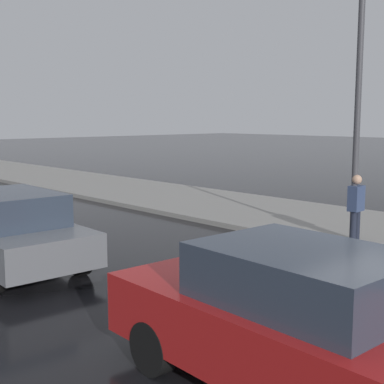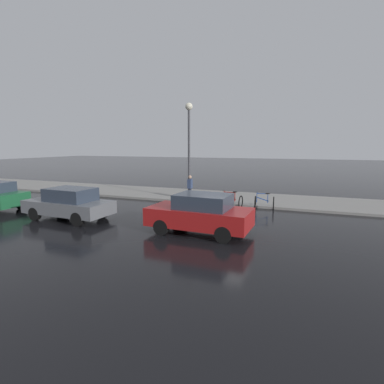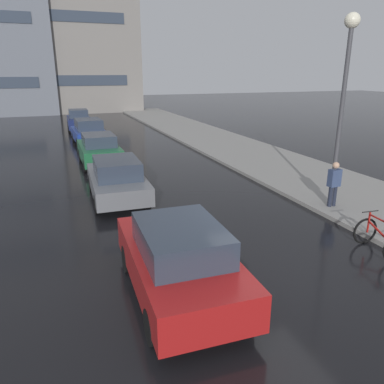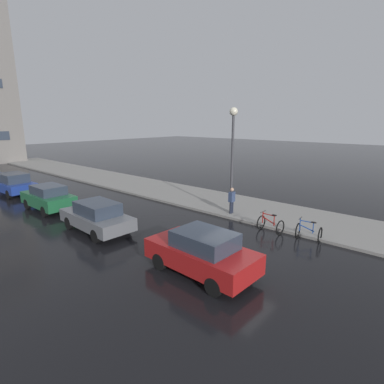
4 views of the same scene
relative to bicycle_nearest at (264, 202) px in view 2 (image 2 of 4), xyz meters
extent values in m
plane|color=black|center=(-3.47, 1.55, -0.40)|extent=(140.00, 140.00, 0.00)
cube|color=gray|center=(2.53, 11.55, -0.33)|extent=(4.80, 60.00, 0.14)
torus|color=black|center=(-0.05, 0.50, -0.04)|extent=(0.73, 0.13, 0.73)
torus|color=black|center=(0.05, -0.50, -0.04)|extent=(0.73, 0.13, 0.73)
cube|color=#234CA8|center=(0.02, -0.18, 0.22)|extent=(0.04, 0.04, 0.51)
cube|color=#234CA8|center=(-0.04, 0.42, 0.27)|extent=(0.04, 0.04, 0.61)
cube|color=#234CA8|center=(-0.01, 0.12, 0.48)|extent=(0.10, 0.60, 0.04)
cube|color=#234CA8|center=(-0.01, 0.10, 0.16)|extent=(0.11, 0.68, 0.25)
ellipsoid|color=black|center=(0.02, -0.18, 0.50)|extent=(0.17, 0.27, 0.07)
cylinder|color=black|center=(-0.04, 0.42, 0.59)|extent=(0.50, 0.08, 0.03)
torus|color=black|center=(-0.17, 2.37, -0.03)|extent=(0.75, 0.13, 0.74)
torus|color=black|center=(-0.27, 1.29, -0.03)|extent=(0.75, 0.13, 0.74)
cube|color=red|center=(-0.24, 1.64, 0.23)|extent=(0.04, 0.04, 0.53)
cube|color=red|center=(-0.18, 2.29, 0.26)|extent=(0.04, 0.04, 0.58)
cube|color=red|center=(-0.21, 1.96, 0.48)|extent=(0.10, 0.65, 0.04)
cube|color=red|center=(-0.21, 1.93, 0.18)|extent=(0.10, 0.74, 0.27)
ellipsoid|color=black|center=(-0.24, 1.64, 0.53)|extent=(0.16, 0.27, 0.07)
cylinder|color=black|center=(-0.18, 2.29, 0.57)|extent=(0.50, 0.07, 0.03)
cube|color=#AD1919|center=(-5.69, 1.85, 0.28)|extent=(2.06, 4.24, 0.73)
cube|color=#2D3847|center=(-5.70, 1.69, 0.94)|extent=(1.64, 2.19, 0.58)
cylinder|color=black|center=(-6.50, 3.18, -0.08)|extent=(0.24, 0.65, 0.64)
cylinder|color=black|center=(-4.79, 3.12, -0.08)|extent=(0.24, 0.65, 0.64)
cylinder|color=black|center=(-6.59, 0.59, -0.08)|extent=(0.24, 0.65, 0.64)
cylinder|color=black|center=(-4.88, 0.53, -0.08)|extent=(0.24, 0.65, 0.64)
cube|color=slate|center=(-5.80, 8.54, 0.22)|extent=(2.01, 4.36, 0.61)
cube|color=#2D3847|center=(-5.81, 8.37, 0.83)|extent=(1.60, 2.24, 0.61)
cylinder|color=black|center=(-6.58, 9.90, -0.08)|extent=(0.24, 0.65, 0.64)
cylinder|color=black|center=(-4.93, 9.84, -0.08)|extent=(0.24, 0.65, 0.64)
cylinder|color=black|center=(-6.68, 7.24, -0.08)|extent=(0.24, 0.65, 0.64)
cylinder|color=black|center=(-5.03, 7.18, -0.08)|extent=(0.24, 0.65, 0.64)
cylinder|color=black|center=(-4.91, 12.89, -0.08)|extent=(0.22, 0.64, 0.64)
cylinder|color=#1E2333|center=(0.71, 4.82, 0.02)|extent=(0.14, 0.14, 0.84)
cylinder|color=#1E2333|center=(0.89, 4.83, 0.02)|extent=(0.14, 0.14, 0.84)
cube|color=navy|center=(0.80, 4.82, 0.73)|extent=(0.41, 0.26, 0.58)
sphere|color=tan|center=(0.80, 4.82, 1.16)|extent=(0.22, 0.22, 0.22)
cylinder|color=#424247|center=(0.81, 4.89, 2.48)|extent=(0.14, 0.14, 5.76)
sphere|color=#F2EACC|center=(0.81, 4.89, 5.54)|extent=(0.46, 0.46, 0.46)
camera|label=1|loc=(-10.18, -1.41, 2.55)|focal=50.00mm
camera|label=2|loc=(-16.90, -2.16, 3.17)|focal=28.00mm
camera|label=3|loc=(-7.88, -4.71, 4.10)|focal=35.00mm
camera|label=4|loc=(-13.51, -4.45, 5.05)|focal=28.00mm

